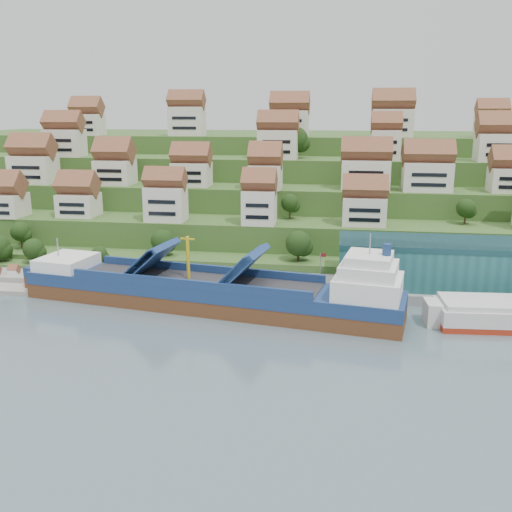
# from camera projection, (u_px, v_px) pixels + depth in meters

# --- Properties ---
(ground) EXTENTS (300.00, 300.00, 0.00)m
(ground) POSITION_uv_depth(u_px,v_px,m) (229.00, 310.00, 116.50)
(ground) COLOR slate
(ground) RESTS_ON ground
(quay) EXTENTS (180.00, 14.00, 2.20)m
(quay) POSITION_uv_depth(u_px,v_px,m) (329.00, 287.00, 127.71)
(quay) COLOR gray
(quay) RESTS_ON ground
(pebble_beach) EXTENTS (45.00, 20.00, 1.00)m
(pebble_beach) POSITION_uv_depth(u_px,v_px,m) (1.00, 279.00, 136.23)
(pebble_beach) COLOR gray
(pebble_beach) RESTS_ON ground
(hillside) EXTENTS (260.00, 128.00, 31.00)m
(hillside) POSITION_uv_depth(u_px,v_px,m) (282.00, 190.00, 213.04)
(hillside) COLOR #2D4C1E
(hillside) RESTS_ON ground
(hillside_village) EXTENTS (155.88, 63.33, 29.77)m
(hillside_village) POSITION_uv_depth(u_px,v_px,m) (276.00, 162.00, 168.98)
(hillside_village) COLOR silver
(hillside_village) RESTS_ON ground
(hillside_trees) EXTENTS (127.63, 62.94, 31.22)m
(hillside_trees) POSITION_uv_depth(u_px,v_px,m) (227.00, 193.00, 157.45)
(hillside_trees) COLOR #1F3B13
(hillside_trees) RESTS_ON ground
(warehouse) EXTENTS (60.00, 15.00, 10.00)m
(warehouse) POSITION_uv_depth(u_px,v_px,m) (479.00, 264.00, 123.50)
(warehouse) COLOR #246163
(warehouse) RESTS_ON quay
(flagpole) EXTENTS (1.28, 0.16, 8.00)m
(flagpole) POSITION_uv_depth(u_px,v_px,m) (321.00, 268.00, 121.76)
(flagpole) COLOR gray
(flagpole) RESTS_ON quay
(cargo_ship) EXTENTS (80.44, 25.24, 17.65)m
(cargo_ship) POSITION_uv_depth(u_px,v_px,m) (217.00, 293.00, 116.61)
(cargo_ship) COLOR #59321B
(cargo_ship) RESTS_ON ground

